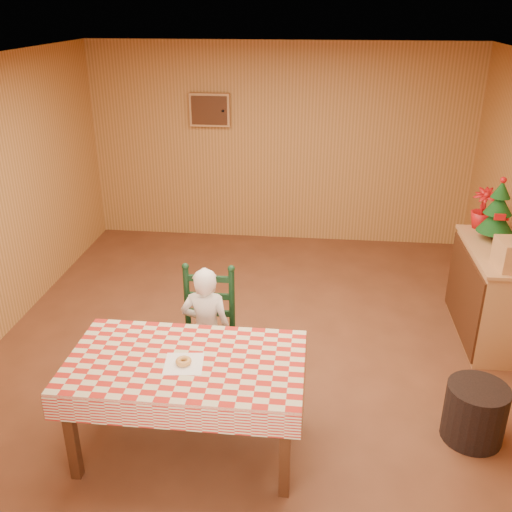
% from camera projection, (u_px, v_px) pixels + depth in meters
% --- Properties ---
extents(ground, '(6.00, 6.00, 0.00)m').
position_uv_depth(ground, '(254.00, 358.00, 5.29)').
color(ground, brown).
rests_on(ground, ground).
extents(cabin_walls, '(5.10, 6.05, 2.65)m').
position_uv_depth(cabin_walls, '(260.00, 150.00, 5.03)').
color(cabin_walls, '#BA8243').
rests_on(cabin_walls, ground).
extents(dining_table, '(1.66, 0.96, 0.77)m').
position_uv_depth(dining_table, '(186.00, 370.00, 3.96)').
color(dining_table, '#482513').
rests_on(dining_table, ground).
extents(ladder_chair, '(0.44, 0.40, 1.08)m').
position_uv_depth(ladder_chair, '(208.00, 333.00, 4.75)').
color(ladder_chair, black).
rests_on(ladder_chair, ground).
extents(seated_child, '(0.41, 0.27, 1.12)m').
position_uv_depth(seated_child, '(206.00, 330.00, 4.68)').
color(seated_child, white).
rests_on(seated_child, ground).
extents(napkin, '(0.29, 0.29, 0.00)m').
position_uv_depth(napkin, '(184.00, 364.00, 3.88)').
color(napkin, white).
rests_on(napkin, dining_table).
extents(donut, '(0.13, 0.13, 0.04)m').
position_uv_depth(donut, '(184.00, 361.00, 3.88)').
color(donut, '#CE944A').
rests_on(donut, napkin).
extents(shelf_unit, '(0.54, 1.24, 0.93)m').
position_uv_depth(shelf_unit, '(490.00, 293.00, 5.47)').
color(shelf_unit, tan).
rests_on(shelf_unit, ground).
extents(christmas_tree, '(0.34, 0.34, 0.62)m').
position_uv_depth(christmas_tree, '(498.00, 212.00, 5.39)').
color(christmas_tree, '#482513').
rests_on(christmas_tree, shelf_unit).
extents(flower_arrangement, '(0.30, 0.30, 0.41)m').
position_uv_depth(flower_arrangement, '(483.00, 208.00, 5.70)').
color(flower_arrangement, '#AF1012').
rests_on(flower_arrangement, shelf_unit).
extents(storage_bin, '(0.58, 0.58, 0.45)m').
position_uv_depth(storage_bin, '(475.00, 413.00, 4.25)').
color(storage_bin, black).
rests_on(storage_bin, ground).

